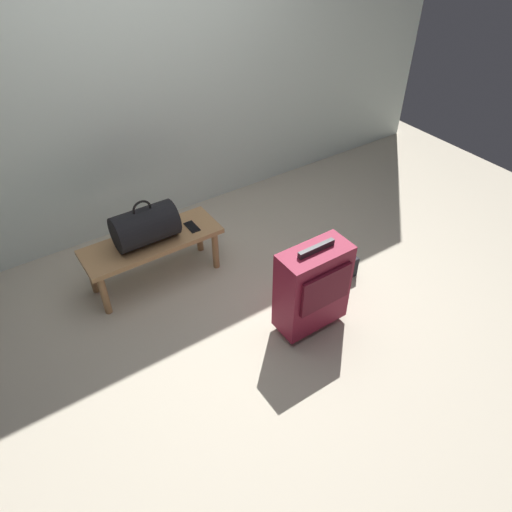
# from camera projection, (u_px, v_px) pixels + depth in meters

# --- Properties ---
(ground_plane) EXTENTS (6.60, 6.60, 0.00)m
(ground_plane) POSITION_uv_depth(u_px,v_px,m) (261.00, 320.00, 3.29)
(ground_plane) COLOR #B2A893
(back_wall) EXTENTS (6.00, 0.10, 2.80)m
(back_wall) POSITION_uv_depth(u_px,v_px,m) (137.00, 51.00, 3.41)
(back_wall) COLOR silver
(back_wall) RESTS_ON ground
(bench) EXTENTS (1.00, 0.36, 0.37)m
(bench) POSITION_uv_depth(u_px,v_px,m) (153.00, 246.00, 3.42)
(bench) COLOR #A87A4C
(bench) RESTS_ON ground
(duffel_bag_black) EXTENTS (0.44, 0.26, 0.34)m
(duffel_bag_black) POSITION_uv_depth(u_px,v_px,m) (145.00, 226.00, 3.29)
(duffel_bag_black) COLOR black
(duffel_bag_black) RESTS_ON bench
(cell_phone) EXTENTS (0.07, 0.14, 0.01)m
(cell_phone) POSITION_uv_depth(u_px,v_px,m) (192.00, 227.00, 3.49)
(cell_phone) COLOR black
(cell_phone) RESTS_ON bench
(suitcase_upright_burgundy) EXTENTS (0.47, 0.25, 0.69)m
(suitcase_upright_burgundy) POSITION_uv_depth(u_px,v_px,m) (313.00, 287.00, 3.03)
(suitcase_upright_burgundy) COLOR maroon
(suitcase_upright_burgundy) RESTS_ON ground
(backpack_dark) EXTENTS (0.28, 0.38, 0.21)m
(backpack_dark) POSITION_uv_depth(u_px,v_px,m) (328.00, 260.00, 3.64)
(backpack_dark) COLOR black
(backpack_dark) RESTS_ON ground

